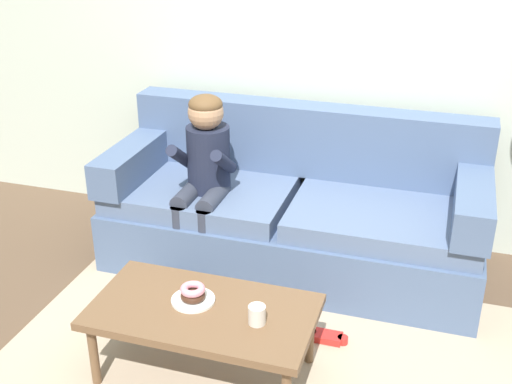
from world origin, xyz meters
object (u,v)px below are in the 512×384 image
object	(u,v)px
person_child	(204,168)
mug	(257,315)
toy_controller	(327,338)
couch	(294,213)
donut	(193,296)
coffee_table	(203,315)

from	to	relation	value
person_child	mug	distance (m)	1.20
toy_controller	couch	bearing A→B (deg)	111.55
donut	toy_controller	bearing A→B (deg)	32.83
person_child	donut	xyz separation A→B (m)	(0.30, -0.92, -0.25)
person_child	mug	size ratio (longest dim) A/B	12.24
mug	donut	bearing A→B (deg)	167.90
mug	toy_controller	world-z (taller)	mug
coffee_table	toy_controller	size ratio (longest dim) A/B	4.69
couch	toy_controller	xyz separation A→B (m)	(0.38, -0.75, -0.32)
coffee_table	toy_controller	bearing A→B (deg)	38.72
person_child	donut	distance (m)	1.00
mug	person_child	bearing A→B (deg)	122.77
toy_controller	mug	bearing A→B (deg)	-123.72
couch	person_child	size ratio (longest dim) A/B	2.06
couch	toy_controller	size ratio (longest dim) A/B	10.03
mug	coffee_table	bearing A→B (deg)	173.12
coffee_table	person_child	size ratio (longest dim) A/B	0.96
coffee_table	donut	xyz separation A→B (m)	(-0.06, 0.04, 0.07)
coffee_table	donut	bearing A→B (deg)	148.50
person_child	toy_controller	size ratio (longest dim) A/B	4.87
coffee_table	couch	bearing A→B (deg)	82.92
couch	mug	xyz separation A→B (m)	(0.13, -1.20, 0.09)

